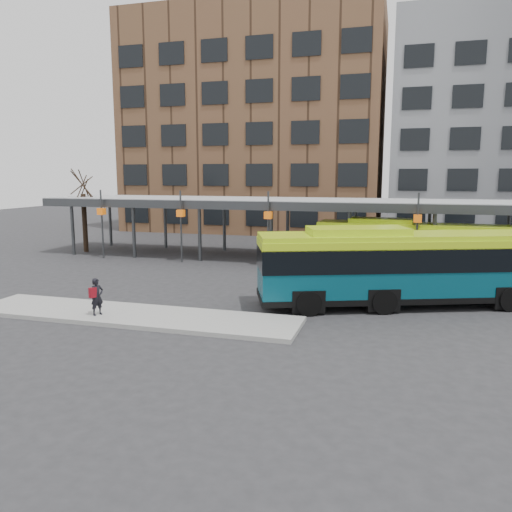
{
  "coord_description": "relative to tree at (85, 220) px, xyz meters",
  "views": [
    {
      "loc": [
        4.87,
        -20.78,
        5.84
      ],
      "look_at": [
        -1.88,
        2.95,
        1.8
      ],
      "focal_mm": 35.0,
      "sensor_mm": 36.0,
      "label": 1
    }
  ],
  "objects": [
    {
      "name": "building_brick",
      "position": [
        8.0,
        20.0,
        8.57
      ],
      "size": [
        26.0,
        14.0,
        22.0
      ],
      "primitive_type": "cube",
      "color": "brown",
      "rests_on": "ground"
    },
    {
      "name": "boarding_island",
      "position": [
        12.5,
        -15.0,
        -2.34
      ],
      "size": [
        14.0,
        3.0,
        0.18
      ],
      "primitive_type": "cube",
      "color": "gray",
      "rests_on": "ground"
    },
    {
      "name": "pedestrian",
      "position": [
        11.26,
        -15.61,
        -1.48
      ],
      "size": [
        0.57,
        0.66,
        1.52
      ],
      "rotation": [
        0.0,
        0.0,
        1.13
      ],
      "color": "black",
      "rests_on": "boarding_island"
    },
    {
      "name": "canopy",
      "position": [
        17.94,
        0.87,
        1.47
      ],
      "size": [
        40.0,
        6.53,
        4.8
      ],
      "color": "#999B9E",
      "rests_on": "ground"
    },
    {
      "name": "bus_front",
      "position": [
        23.18,
        -10.0,
        -0.58
      ],
      "size": [
        13.07,
        7.1,
        3.56
      ],
      "rotation": [
        0.0,
        0.0,
        0.36
      ],
      "color": "#074151",
      "rests_on": "ground"
    },
    {
      "name": "bus_rear",
      "position": [
        23.73,
        -1.07,
        -0.79
      ],
      "size": [
        11.59,
        3.22,
        3.16
      ],
      "rotation": [
        0.0,
        0.0,
        -0.07
      ],
      "color": "#074151",
      "rests_on": "ground"
    },
    {
      "name": "ground",
      "position": [
        18.0,
        -12.0,
        -2.43
      ],
      "size": [
        120.0,
        120.0,
        0.0
      ],
      "primitive_type": "plane",
      "color": "#28282B",
      "rests_on": "ground"
    },
    {
      "name": "tree",
      "position": [
        0.0,
        0.0,
        0.0
      ],
      "size": [
        1.64,
        1.64,
        5.6
      ],
      "color": "black",
      "rests_on": "ground"
    }
  ]
}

